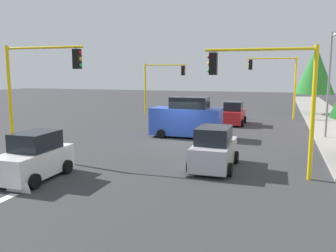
% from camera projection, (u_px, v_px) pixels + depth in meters
% --- Properties ---
extents(ground_plane, '(120.00, 120.00, 0.00)m').
position_uv_depth(ground_plane, '(177.00, 142.00, 22.84)').
color(ground_plane, '#353538').
extents(lane_arrow_near, '(2.40, 1.10, 1.10)m').
position_uv_depth(lane_arrow_near, '(9.00, 197.00, 12.87)').
color(lane_arrow_near, silver).
rests_on(lane_arrow_near, ground).
extents(traffic_signal_near_right, '(0.36, 4.59, 5.82)m').
position_uv_depth(traffic_signal_near_right, '(37.00, 79.00, 18.25)').
color(traffic_signal_near_right, yellow).
rests_on(traffic_signal_near_right, ground).
extents(traffic_signal_far_right, '(0.36, 4.59, 5.31)m').
position_uv_depth(traffic_signal_far_right, '(162.00, 78.00, 37.15)').
color(traffic_signal_far_right, yellow).
rests_on(traffic_signal_far_right, ground).
extents(traffic_signal_far_left, '(0.36, 4.59, 5.85)m').
position_uv_depth(traffic_signal_far_left, '(276.00, 75.00, 33.73)').
color(traffic_signal_far_left, yellow).
rests_on(traffic_signal_far_left, ground).
extents(traffic_signal_near_left, '(0.36, 4.59, 5.54)m').
position_uv_depth(traffic_signal_near_left, '(268.00, 85.00, 14.91)').
color(traffic_signal_near_left, yellow).
rests_on(traffic_signal_near_left, ground).
extents(street_lamp_curbside, '(2.15, 0.28, 7.00)m').
position_uv_depth(street_lamp_curbside, '(330.00, 74.00, 22.87)').
color(street_lamp_curbside, slate).
rests_on(street_lamp_curbside, ground).
extents(tree_roadside_far, '(3.87, 3.87, 7.06)m').
position_uv_depth(tree_roadside_far, '(315.00, 70.00, 36.31)').
color(tree_roadside_far, brown).
rests_on(tree_roadside_far, ground).
extents(delivery_van_blue, '(2.22, 4.80, 2.77)m').
position_uv_depth(delivery_van_blue, '(187.00, 119.00, 24.50)').
color(delivery_van_blue, blue).
rests_on(delivery_van_blue, ground).
extents(car_silver, '(3.82, 1.97, 1.98)m').
position_uv_depth(car_silver, '(214.00, 149.00, 16.59)').
color(car_silver, '#B2B5BA').
rests_on(car_silver, ground).
extents(car_white, '(3.61, 1.93, 1.98)m').
position_uv_depth(car_white, '(35.00, 158.00, 14.98)').
color(car_white, white).
rests_on(car_white, ground).
extents(car_red, '(3.78, 1.93, 1.98)m').
position_uv_depth(car_red, '(233.00, 114.00, 30.44)').
color(car_red, red).
rests_on(car_red, ground).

